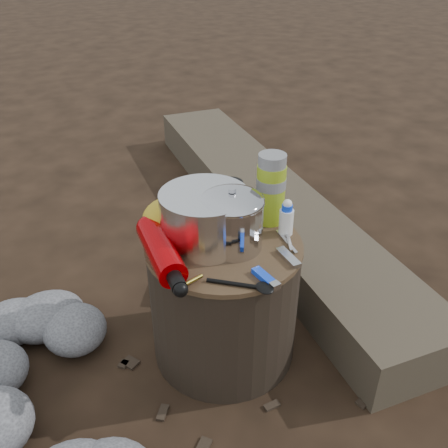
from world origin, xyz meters
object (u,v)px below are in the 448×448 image
log_main (266,203)px  camping_pot (232,219)px  thermos (271,189)px  fuel_bottle (161,251)px  travel_mug (231,197)px  stump (224,299)px

log_main → camping_pot: bearing=-123.3°
log_main → camping_pot: size_ratio=12.43×
thermos → fuel_bottle: bearing=-176.7°
log_main → travel_mug: size_ratio=20.56×
stump → travel_mug: bearing=50.9°
stump → log_main: 0.84m
travel_mug → stump: bearing=-129.1°
thermos → travel_mug: thermos is taller
camping_pot → travel_mug: (0.10, 0.16, -0.03)m
log_main → travel_mug: bearing=-126.6°
camping_pot → travel_mug: 0.19m
log_main → fuel_bottle: (-0.79, -0.57, 0.36)m
log_main → camping_pot: camping_pot is taller
fuel_bottle → thermos: size_ratio=1.47×
stump → fuel_bottle: fuel_bottle is taller
stump → log_main: size_ratio=0.21×
log_main → thermos: bearing=-116.0°
thermos → log_main: bearing=53.3°
thermos → travel_mug: size_ratio=2.06×
stump → fuel_bottle: (-0.19, 0.01, 0.25)m
travel_mug → camping_pot: bearing=-122.2°
travel_mug → fuel_bottle: bearing=-157.4°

